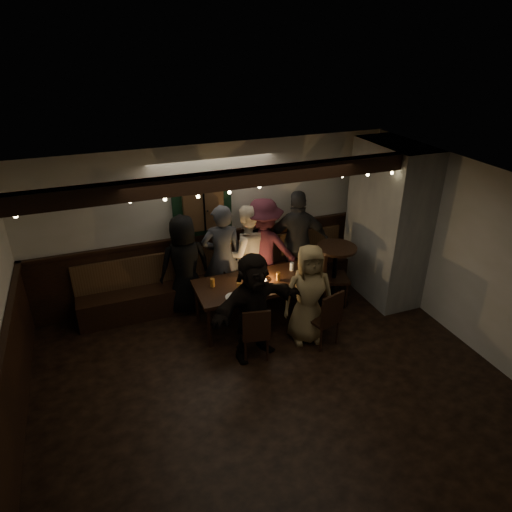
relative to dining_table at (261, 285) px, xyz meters
name	(u,v)px	position (x,y,z in m)	size (l,w,h in m)	color
room	(301,252)	(0.68, 0.02, 0.42)	(6.02, 5.01, 2.62)	black
dining_table	(261,285)	(0.00, 0.00, 0.00)	(1.99, 0.85, 0.86)	black
chair_near_left	(256,331)	(-0.40, -0.84, -0.18)	(0.45, 0.45, 0.84)	black
chair_near_right	(327,316)	(0.66, -0.90, -0.15)	(0.50, 0.50, 0.90)	black
chair_end	(328,273)	(1.24, 0.11, -0.08)	(0.57, 0.57, 1.01)	black
high_top	(335,268)	(1.32, 0.07, 0.01)	(0.65, 0.65, 1.04)	black
person_a	(185,265)	(-0.99, 0.74, 0.17)	(0.80, 0.52, 1.64)	black
person_b	(222,257)	(-0.40, 0.64, 0.24)	(0.65, 0.42, 1.77)	#303238
person_c	(246,254)	(0.03, 0.73, 0.19)	(0.82, 0.64, 1.68)	beige
person_d	(263,250)	(0.31, 0.70, 0.23)	(1.14, 0.65, 1.76)	#3F1822
person_e	(298,243)	(0.94, 0.68, 0.26)	(1.07, 0.44, 1.82)	#272728
person_f	(254,307)	(-0.38, -0.72, 0.14)	(1.46, 0.47, 1.58)	black
person_g	(308,295)	(0.47, -0.67, 0.11)	(0.74, 0.48, 1.52)	olive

